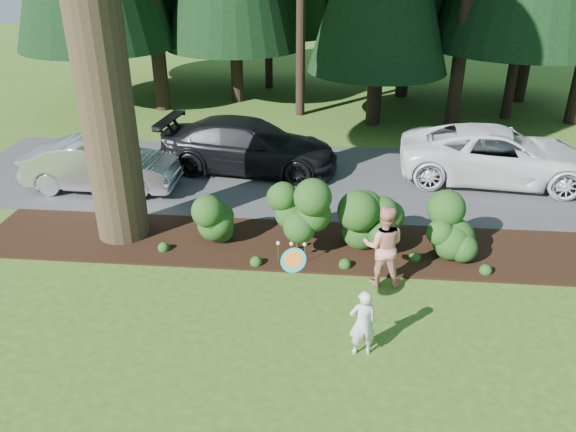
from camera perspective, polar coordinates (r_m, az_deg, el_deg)
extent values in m
plane|color=#345317|center=(10.93, 0.81, -11.45)|extent=(80.00, 80.00, 0.00)
cube|color=black|center=(13.62, 1.92, -2.97)|extent=(16.00, 2.50, 0.05)
cube|color=#38383A|center=(17.45, 2.80, 3.84)|extent=(22.00, 6.00, 0.03)
sphere|color=#1C4615|center=(13.52, -6.54, -0.32)|extent=(1.08, 1.08, 1.08)
cylinder|color=black|center=(13.76, -6.43, -2.22)|extent=(0.08, 0.08, 0.30)
sphere|color=#1C4615|center=(12.99, 1.03, 0.03)|extent=(1.35, 1.35, 1.35)
cylinder|color=black|center=(13.35, 1.00, -2.99)|extent=(0.08, 0.08, 0.30)
sphere|color=#1C4615|center=(13.31, 8.87, -0.15)|extent=(1.26, 1.26, 1.26)
cylinder|color=black|center=(13.62, 8.68, -2.69)|extent=(0.08, 0.08, 0.30)
sphere|color=#1C4615|center=(13.43, 16.56, -1.26)|extent=(1.17, 1.17, 1.17)
cylinder|color=black|center=(13.69, 16.26, -3.36)|extent=(0.08, 0.08, 0.30)
cylinder|color=#1C4615|center=(12.82, -0.99, -3.83)|extent=(0.01, 0.01, 0.50)
sphere|color=white|center=(12.68, -1.00, -2.78)|extent=(0.09, 0.09, 0.09)
cylinder|color=#1C4615|center=(12.79, 0.35, -3.89)|extent=(0.01, 0.01, 0.50)
sphere|color=white|center=(12.66, 0.35, -2.84)|extent=(0.09, 0.09, 0.09)
cylinder|color=#1C4615|center=(12.77, 1.69, -3.96)|extent=(0.01, 0.01, 0.50)
sphere|color=white|center=(12.64, 1.71, -2.90)|extent=(0.09, 0.09, 0.09)
cylinder|color=black|center=(22.29, 1.14, 20.41)|extent=(0.50, 0.50, 8.75)
imported|color=silver|center=(17.30, -18.43, 4.94)|extent=(4.47, 1.61, 1.47)
imported|color=white|center=(18.13, 20.60, 5.82)|extent=(6.07, 3.24, 1.62)
imported|color=black|center=(17.83, -4.00, 7.15)|extent=(5.81, 2.87, 1.62)
imported|color=silver|center=(10.08, 7.59, -10.71)|extent=(0.53, 0.39, 1.31)
imported|color=red|center=(11.95, 9.66, -3.00)|extent=(0.92, 0.73, 1.82)
cylinder|color=teal|center=(9.56, 0.56, -4.53)|extent=(0.52, 0.37, 0.41)
cylinder|color=orange|center=(9.55, 0.56, -4.45)|extent=(0.36, 0.26, 0.28)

